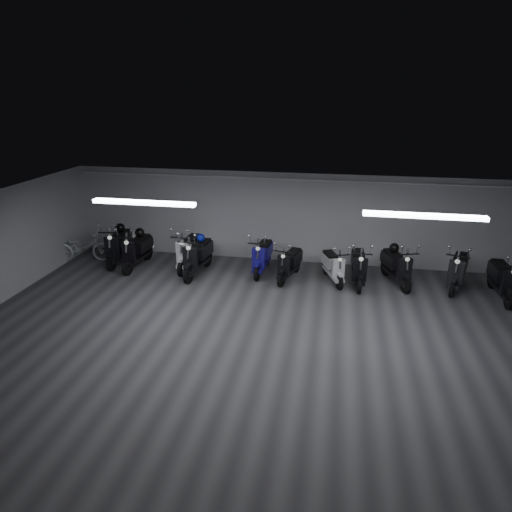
% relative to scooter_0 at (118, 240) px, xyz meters
% --- Properties ---
extents(floor, '(14.00, 10.00, 0.01)m').
position_rel_scooter_0_xyz_m(floor, '(5.33, -3.88, -0.74)').
color(floor, '#3A3A3D').
rests_on(floor, ground).
extents(ceiling, '(14.00, 10.00, 0.01)m').
position_rel_scooter_0_xyz_m(ceiling, '(5.33, -3.88, 2.07)').
color(ceiling, gray).
rests_on(ceiling, ground).
extents(back_wall, '(14.00, 0.01, 2.80)m').
position_rel_scooter_0_xyz_m(back_wall, '(5.33, 1.13, 0.66)').
color(back_wall, '#AAAAAD').
rests_on(back_wall, ground).
extents(front_wall, '(14.00, 0.01, 2.80)m').
position_rel_scooter_0_xyz_m(front_wall, '(5.33, -8.88, 0.66)').
color(front_wall, '#AAAAAD').
rests_on(front_wall, ground).
extents(fluor_strip_left, '(2.40, 0.18, 0.08)m').
position_rel_scooter_0_xyz_m(fluor_strip_left, '(2.33, -2.88, 2.00)').
color(fluor_strip_left, white).
rests_on(fluor_strip_left, ceiling).
extents(fluor_strip_right, '(2.40, 0.18, 0.08)m').
position_rel_scooter_0_xyz_m(fluor_strip_right, '(8.33, -2.88, 2.00)').
color(fluor_strip_right, white).
rests_on(fluor_strip_right, ceiling).
extents(conduit, '(13.60, 0.05, 0.05)m').
position_rel_scooter_0_xyz_m(conduit, '(5.33, 1.04, 1.88)').
color(conduit, white).
rests_on(conduit, back_wall).
extents(scooter_0, '(0.85, 2.03, 1.47)m').
position_rel_scooter_0_xyz_m(scooter_0, '(0.00, 0.00, 0.00)').
color(scooter_0, black).
rests_on(scooter_0, floor).
extents(scooter_1, '(0.74, 1.95, 1.43)m').
position_rel_scooter_0_xyz_m(scooter_1, '(0.73, -0.27, -0.02)').
color(scooter_1, black).
rests_on(scooter_1, floor).
extents(scooter_2, '(0.74, 1.99, 1.46)m').
position_rel_scooter_0_xyz_m(scooter_2, '(2.32, -0.04, -0.00)').
color(scooter_2, silver).
rests_on(scooter_2, floor).
extents(scooter_3, '(0.88, 2.06, 1.49)m').
position_rel_scooter_0_xyz_m(scooter_3, '(2.71, -0.46, 0.01)').
color(scooter_3, black).
rests_on(scooter_3, floor).
extents(scooter_4, '(0.74, 1.87, 1.36)m').
position_rel_scooter_0_xyz_m(scooter_4, '(4.55, 0.02, -0.05)').
color(scooter_4, navy).
rests_on(scooter_4, floor).
extents(scooter_5, '(1.00, 1.79, 1.27)m').
position_rel_scooter_0_xyz_m(scooter_5, '(5.39, -0.33, -0.10)').
color(scooter_5, black).
rests_on(scooter_5, floor).
extents(scooter_6, '(1.10, 1.74, 1.23)m').
position_rel_scooter_0_xyz_m(scooter_6, '(6.62, -0.25, -0.12)').
color(scooter_6, silver).
rests_on(scooter_6, floor).
extents(scooter_7, '(0.68, 1.87, 1.37)m').
position_rel_scooter_0_xyz_m(scooter_7, '(7.31, -0.30, -0.05)').
color(scooter_7, black).
rests_on(scooter_7, floor).
extents(scooter_8, '(1.18, 1.93, 1.37)m').
position_rel_scooter_0_xyz_m(scooter_8, '(8.35, -0.11, -0.05)').
color(scooter_8, black).
rests_on(scooter_8, floor).
extents(scooter_9, '(1.26, 2.00, 1.41)m').
position_rel_scooter_0_xyz_m(scooter_9, '(9.95, -0.11, -0.03)').
color(scooter_9, black).
rests_on(scooter_9, floor).
extents(bicycle, '(1.92, 1.08, 1.18)m').
position_rel_scooter_0_xyz_m(bicycle, '(-1.17, -0.14, -0.15)').
color(bicycle, silver).
rests_on(bicycle, floor).
extents(scooter_10, '(0.65, 1.89, 1.40)m').
position_rel_scooter_0_xyz_m(scooter_10, '(10.94, -0.55, -0.03)').
color(scooter_10, black).
rests_on(scooter_10, floor).
extents(helmet_0, '(0.25, 0.25, 0.25)m').
position_rel_scooter_0_xyz_m(helmet_0, '(2.74, -0.18, 0.31)').
color(helmet_0, '#0D1996').
rests_on(helmet_0, scooter_3).
extents(helmet_1, '(0.29, 0.29, 0.29)m').
position_rel_scooter_0_xyz_m(helmet_1, '(-0.03, 0.27, 0.32)').
color(helmet_1, black).
rests_on(helmet_1, scooter_0).
extents(helmet_2, '(0.29, 0.29, 0.29)m').
position_rel_scooter_0_xyz_m(helmet_2, '(0.75, 0.00, 0.29)').
color(helmet_2, black).
rests_on(helmet_2, scooter_1).
extents(helmet_3, '(0.27, 0.27, 0.27)m').
position_rel_scooter_0_xyz_m(helmet_3, '(8.26, 0.14, 0.25)').
color(helmet_3, black).
rests_on(helmet_3, scooter_8).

